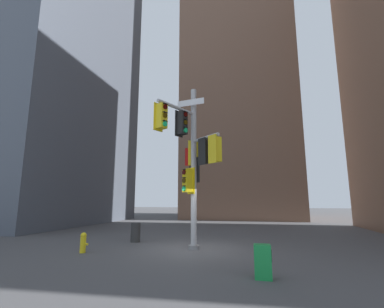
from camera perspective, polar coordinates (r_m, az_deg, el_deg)
ground at (r=11.72m, az=0.39°, el=-19.94°), size 120.00×120.00×0.00m
building_tower_left at (r=32.36m, az=-30.30°, el=18.60°), size 15.01×15.01×33.52m
building_mid_block at (r=41.12m, az=9.69°, el=26.98°), size 12.68×12.68×53.26m
signal_pole_assembly at (r=11.34m, az=0.02°, el=-0.17°), size 2.55×2.62×7.09m
fire_hydrant at (r=11.69m, az=-22.53°, el=-17.23°), size 0.33×0.23×0.77m
newspaper_box at (r=7.73m, az=15.12°, el=-21.59°), size 0.45×0.36×0.87m
trash_bin at (r=13.77m, az=-12.15°, el=-16.27°), size 0.46×0.46×0.93m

